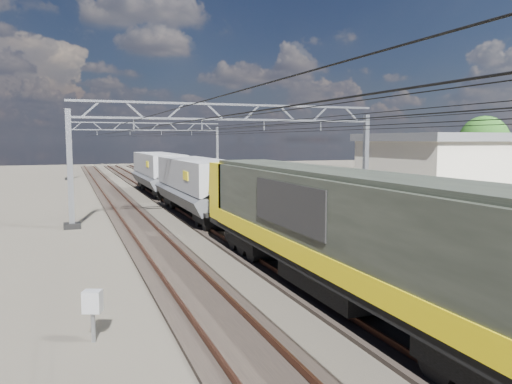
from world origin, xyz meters
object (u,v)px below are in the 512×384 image
object	(u,v)px
hopper_wagon_mid	(158,170)
trackside_cabinet	(93,303)
catenary_gantry_mid	(234,156)
catenary_gantry_far	(146,148)
hopper_wagon_lead	(197,182)
locomotive	(341,226)
tree_far	(488,142)
industrial_shed	(483,167)

from	to	relation	value
hopper_wagon_mid	trackside_cabinet	world-z (taller)	hopper_wagon_mid
catenary_gantry_mid	catenary_gantry_far	bearing A→B (deg)	90.00
hopper_wagon_lead	locomotive	bearing A→B (deg)	-90.00
locomotive	hopper_wagon_lead	distance (m)	17.70
locomotive	tree_far	bearing A→B (deg)	38.96
catenary_gantry_far	hopper_wagon_mid	xyz separation A→B (m)	(-2.00, -20.45, -1.67)
catenary_gantry_far	trackside_cabinet	distance (m)	53.76
hopper_wagon_lead	catenary_gantry_far	bearing A→B (deg)	86.70
trackside_cabinet	tree_far	distance (m)	47.81
catenary_gantry_far	hopper_wagon_lead	xyz separation A→B (m)	(-2.00, -34.65, -1.67)
industrial_shed	hopper_wagon_mid	bearing A→B (deg)	150.56
catenary_gantry_mid	trackside_cabinet	xyz separation A→B (m)	(-9.19, -16.89, -2.92)
hopper_wagon_mid	trackside_cabinet	size ratio (longest dim) A/B	10.09
hopper_wagon_lead	trackside_cabinet	size ratio (longest dim) A/B	10.09
catenary_gantry_far	trackside_cabinet	bearing A→B (deg)	-99.86
catenary_gantry_mid	locomotive	xyz separation A→B (m)	(-2.00, -16.35, -1.58)
hopper_wagon_lead	hopper_wagon_mid	bearing A→B (deg)	90.00
catenary_gantry_far	industrial_shed	bearing A→B (deg)	-57.09
catenary_gantry_mid	trackside_cabinet	size ratio (longest dim) A/B	15.44
hopper_wagon_lead	hopper_wagon_mid	distance (m)	14.20
catenary_gantry_far	industrial_shed	distance (m)	40.51
catenary_gantry_mid	tree_far	world-z (taller)	tree_far
catenary_gantry_far	industrial_shed	world-z (taller)	catenary_gantry_far
locomotive	trackside_cabinet	xyz separation A→B (m)	(-7.19, -0.54, -1.34)
industrial_shed	locomotive	bearing A→B (deg)	-142.60
hopper_wagon_mid	industrial_shed	world-z (taller)	industrial_shed
locomotive	trackside_cabinet	distance (m)	7.34
tree_far	catenary_gantry_mid	bearing A→B (deg)	-162.11
catenary_gantry_mid	hopper_wagon_lead	bearing A→B (deg)	146.04
tree_far	trackside_cabinet	bearing A→B (deg)	-145.98
trackside_cabinet	industrial_shed	size ratio (longest dim) A/B	0.07
hopper_wagon_mid	industrial_shed	size ratio (longest dim) A/B	0.70
trackside_cabinet	tree_far	bearing A→B (deg)	56.22
trackside_cabinet	hopper_wagon_lead	bearing A→B (deg)	90.67
trackside_cabinet	industrial_shed	bearing A→B (deg)	53.39
catenary_gantry_far	hopper_wagon_mid	size ratio (longest dim) A/B	1.53
hopper_wagon_mid	hopper_wagon_lead	bearing A→B (deg)	-90.00
locomotive	tree_far	world-z (taller)	tree_far
industrial_shed	tree_far	xyz separation A→B (m)	(8.32, 7.79, 1.94)
locomotive	trackside_cabinet	size ratio (longest dim) A/B	16.37
hopper_wagon_lead	industrial_shed	world-z (taller)	industrial_shed
locomotive	trackside_cabinet	world-z (taller)	locomotive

